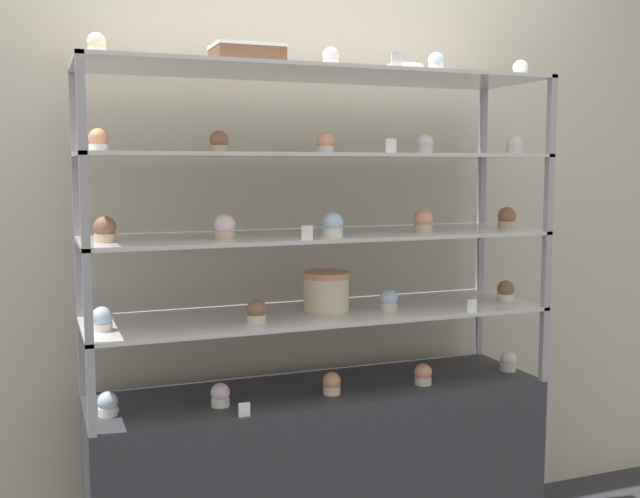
{
  "coord_description": "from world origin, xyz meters",
  "views": [
    {
      "loc": [
        -0.89,
        -2.32,
        1.43
      ],
      "look_at": [
        0.0,
        0.0,
        1.15
      ],
      "focal_mm": 42.0,
      "sensor_mm": 36.0,
      "label": 1
    }
  ],
  "objects": [
    {
      "name": "cupcake_8",
      "position": [
        0.71,
        -0.04,
        0.97
      ],
      "size": [
        0.06,
        0.06,
        0.07
      ],
      "color": "white",
      "rests_on": "display_riser_lower"
    },
    {
      "name": "price_tag_4",
      "position": [
        0.18,
        -0.2,
        1.76
      ],
      "size": [
        0.04,
        0.0,
        0.04
      ],
      "color": "white",
      "rests_on": "display_riser_top"
    },
    {
      "name": "cupcake_15",
      "position": [
        -0.35,
        -0.04,
        1.5
      ],
      "size": [
        0.06,
        0.06,
        0.07
      ],
      "color": "#CCB28C",
      "rests_on": "display_riser_upper"
    },
    {
      "name": "cupcake_19",
      "position": [
        -0.71,
        -0.1,
        1.77
      ],
      "size": [
        0.05,
        0.05,
        0.07
      ],
      "color": "white",
      "rests_on": "display_riser_top"
    },
    {
      "name": "cupcake_14",
      "position": [
        -0.71,
        -0.05,
        1.5
      ],
      "size": [
        0.06,
        0.06,
        0.07
      ],
      "color": "white",
      "rests_on": "display_riser_upper"
    },
    {
      "name": "layer_cake_centerpiece",
      "position": [
        0.02,
        -0.0,
        1.01
      ],
      "size": [
        0.16,
        0.16,
        0.13
      ],
      "color": "beige",
      "rests_on": "display_riser_lower"
    },
    {
      "name": "cupcake_18",
      "position": [
        0.71,
        -0.07,
        1.5
      ],
      "size": [
        0.06,
        0.06,
        0.07
      ],
      "color": "white",
      "rests_on": "display_riser_upper"
    },
    {
      "name": "cupcake_12",
      "position": [
        0.34,
        -0.09,
        1.24
      ],
      "size": [
        0.07,
        0.07,
        0.08
      ],
      "color": "#CCB28C",
      "rests_on": "display_riser_middle"
    },
    {
      "name": "price_tag_2",
      "position": [
        -0.12,
        -0.2,
        1.23
      ],
      "size": [
        0.04,
        0.0,
        0.04
      ],
      "color": "white",
      "rests_on": "display_riser_middle"
    },
    {
      "name": "cupcake_4",
      "position": [
        0.73,
        -0.05,
        0.71
      ],
      "size": [
        0.06,
        0.06,
        0.07
      ],
      "color": "beige",
      "rests_on": "display_base"
    },
    {
      "name": "cupcake_9",
      "position": [
        -0.7,
        -0.05,
        1.24
      ],
      "size": [
        0.07,
        0.07,
        0.08
      ],
      "color": "#CCB28C",
      "rests_on": "display_riser_middle"
    },
    {
      "name": "cupcake_20",
      "position": [
        0.0,
        -0.09,
        1.77
      ],
      "size": [
        0.05,
        0.05,
        0.07
      ],
      "color": "white",
      "rests_on": "display_riser_top"
    },
    {
      "name": "cupcake_22",
      "position": [
        0.73,
        -0.06,
        1.77
      ],
      "size": [
        0.05,
        0.05,
        0.07
      ],
      "color": "beige",
      "rests_on": "display_riser_top"
    },
    {
      "name": "price_tag_3",
      "position": [
        0.16,
        -0.2,
        1.49
      ],
      "size": [
        0.04,
        0.0,
        0.04
      ],
      "color": "white",
      "rests_on": "display_riser_upper"
    },
    {
      "name": "cupcake_2",
      "position": [
        0.01,
        -0.08,
        0.71
      ],
      "size": [
        0.06,
        0.06,
        0.07
      ],
      "color": "beige",
      "rests_on": "display_base"
    },
    {
      "name": "cupcake_5",
      "position": [
        -0.71,
        -0.05,
        0.97
      ],
      "size": [
        0.06,
        0.06,
        0.07
      ],
      "color": "white",
      "rests_on": "display_riser_lower"
    },
    {
      "name": "cupcake_1",
      "position": [
        -0.36,
        -0.07,
        0.71
      ],
      "size": [
        0.06,
        0.06,
        0.07
      ],
      "color": "white",
      "rests_on": "display_base"
    },
    {
      "name": "display_riser_lower",
      "position": [
        0.0,
        0.0,
        0.92
      ],
      "size": [
        1.55,
        0.44,
        0.27
      ],
      "color": "#99999E",
      "rests_on": "display_base"
    },
    {
      "name": "cupcake_11",
      "position": [
        -0.0,
        -0.12,
        1.24
      ],
      "size": [
        0.07,
        0.07,
        0.08
      ],
      "color": "white",
      "rests_on": "display_riser_middle"
    },
    {
      "name": "donut_glazed",
      "position": [
        0.31,
        0.01,
        1.75
      ],
      "size": [
        0.14,
        0.14,
        0.04
      ],
      "color": "#EFE5CC",
      "rests_on": "display_riser_top"
    },
    {
      "name": "cupcake_10",
      "position": [
        -0.35,
        -0.09,
        1.24
      ],
      "size": [
        0.07,
        0.07,
        0.08
      ],
      "color": "#CCB28C",
      "rests_on": "display_riser_middle"
    },
    {
      "name": "price_tag_0",
      "position": [
        -0.32,
        -0.2,
        0.7
      ],
      "size": [
        0.04,
        0.0,
        0.04
      ],
      "color": "white",
      "rests_on": "display_base"
    },
    {
      "name": "price_tag_1",
      "position": [
        0.47,
        -0.2,
        0.96
      ],
      "size": [
        0.04,
        0.0,
        0.04
      ],
      "color": "white",
      "rests_on": "display_riser_lower"
    },
    {
      "name": "display_riser_upper",
      "position": [
        0.0,
        0.0,
        1.45
      ],
      "size": [
        1.55,
        0.44,
        0.27
      ],
      "color": "#99999E",
      "rests_on": "display_riser_middle"
    },
    {
      "name": "cupcake_13",
      "position": [
        0.7,
        -0.05,
        1.24
      ],
      "size": [
        0.07,
        0.07,
        0.08
      ],
      "color": "#CCB28C",
      "rests_on": "display_riser_middle"
    },
    {
      "name": "cupcake_3",
      "position": [
        0.35,
        -0.09,
        0.71
      ],
      "size": [
        0.06,
        0.06,
        0.07
      ],
      "color": "beige",
      "rests_on": "display_base"
    },
    {
      "name": "cupcake_17",
      "position": [
        0.37,
        -0.05,
        1.5
      ],
      "size": [
        0.06,
        0.06,
        0.07
      ],
      "color": "white",
      "rests_on": "display_riser_upper"
    },
    {
      "name": "display_riser_middle",
      "position": [
        0.0,
        0.0,
        1.19
      ],
      "size": [
        1.55,
        0.44,
        0.27
      ],
      "color": "#99999E",
      "rests_on": "display_riser_lower"
    },
    {
      "name": "display_base",
      "position": [
        0.0,
        0.0,
        0.34
      ],
      "size": [
        1.55,
        0.44,
        0.67
      ],
      "color": "#333338",
      "rests_on": "ground_plane"
    },
    {
      "name": "cupcake_16",
      "position": [
        -0.01,
        -0.07,
        1.5
      ],
      "size": [
        0.06,
        0.06,
        0.07
      ],
      "color": "beige",
      "rests_on": "display_riser_upper"
    },
    {
      "name": "sheet_cake_frosted",
      "position": [
        -0.26,
        -0.04,
        1.77
      ],
      "size": [
        0.21,
        0.16,
        0.06
      ],
      "color": "brown",
      "rests_on": "display_riser_top"
    },
    {
      "name": "back_wall",
      "position": [
        0.0,
        0.36,
        1.3
      ],
      "size": [
        8.0,
        0.05,
        2.6
      ],
      "color": "beige",
      "rests_on": "ground_plane"
    },
    {
      "name": "cupcake_0",
      "position": [
        -0.7,
        -0.04,
        0.71
      ],
      "size": [
        0.06,
        0.06,
        0.07
      ],
      "color": "white",
      "rests_on": "display_base"
    },
    {
      "name": "cupcake_6",
      "position": [
        -0.25,
        -0.1,
        0.97
      ],
      "size": [
        0.06,
        0.06,
        0.07
      ],
      "color": "beige",
      "rests_on": "display_riser_lower"
    },
    {
      "name": "cupcake_7",
      "position": [
        0.23,
        -0.06,
        0.97
      ],
      "size": [
        0.06,
        0.06,
        0.07
      ],
      "color": "beige",
      "rests_on": "display_riser_lower"
    },
    {
      "name": "cupcake_21",
      "position": [
        0.37,
        -0.11,
        1.77
      ],
      "size": [
        0.05,
        0.05,
        0.07
      ],
      "color": "beige",
      "rests_on": "display_riser_top"
    },
    {
      "name": "display_riser_top",
      "position": [
        0.0,
        0.0,
        1.72
      ],
      "size": [
        1.55,
        0.44,
        0.27
      ],
      "color": "#99999E",
      "rests_on": "display_riser_upper"
    }
  ]
}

